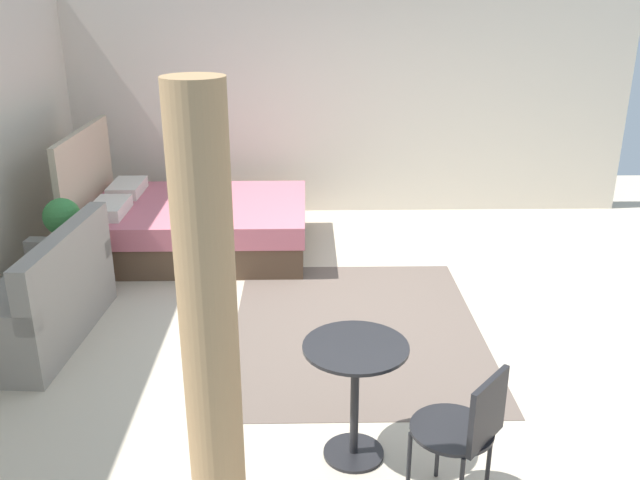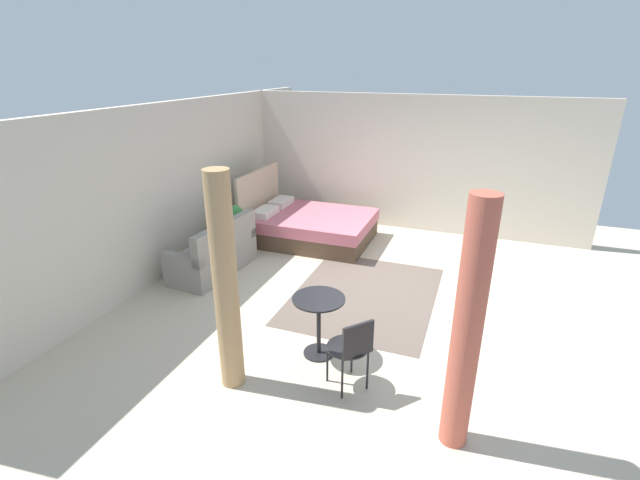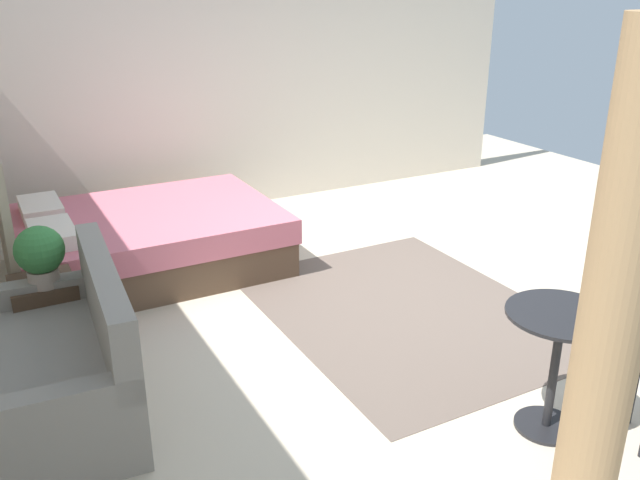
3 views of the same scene
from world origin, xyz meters
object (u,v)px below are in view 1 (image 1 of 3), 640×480
object	(u,v)px
vase	(74,224)
balcony_table	(355,380)
bed	(191,224)
nightstand	(72,267)
potted_plant	(62,219)
cafe_chair_near_window	(467,427)
couch	(42,303)

from	to	relation	value
vase	balcony_table	distance (m)	3.37
bed	vase	bearing A→B (deg)	137.16
nightstand	balcony_table	size ratio (longest dim) A/B	0.70
vase	potted_plant	bearing A→B (deg)	177.25
balcony_table	cafe_chair_near_window	xyz separation A→B (m)	(-0.46, -0.53, 0.02)
vase	balcony_table	world-z (taller)	balcony_table
vase	cafe_chair_near_window	size ratio (longest dim) A/B	0.25
nightstand	potted_plant	bearing A→B (deg)	-172.45
potted_plant	cafe_chair_near_window	bearing A→B (deg)	-132.52
couch	potted_plant	size ratio (longest dim) A/B	3.79
balcony_table	cafe_chair_near_window	size ratio (longest dim) A/B	0.87
couch	bed	bearing A→B (deg)	-24.69
potted_plant	cafe_chair_near_window	xyz separation A→B (m)	(-2.65, -2.89, -0.22)
potted_plant	cafe_chair_near_window	world-z (taller)	potted_plant
potted_plant	nightstand	bearing A→B (deg)	7.55
nightstand	vase	bearing A→B (deg)	-11.23
nightstand	potted_plant	size ratio (longest dim) A/B	1.25
nightstand	vase	size ratio (longest dim) A/B	2.46
vase	balcony_table	xyz separation A→B (m)	(-2.41, -2.35, -0.11)
nightstand	cafe_chair_near_window	world-z (taller)	cafe_chair_near_window
couch	cafe_chair_near_window	world-z (taller)	couch
cafe_chair_near_window	potted_plant	bearing A→B (deg)	47.48
bed	balcony_table	distance (m)	3.66
vase	nightstand	bearing A→B (deg)	168.77
couch	balcony_table	bearing A→B (deg)	-122.32
couch	cafe_chair_near_window	size ratio (longest dim) A/B	1.85
bed	balcony_table	size ratio (longest dim) A/B	3.05
nightstand	balcony_table	distance (m)	3.31
bed	couch	world-z (taller)	bed
bed	couch	xyz separation A→B (m)	(-1.87, 0.86, 0.00)
bed	potted_plant	world-z (taller)	bed
balcony_table	cafe_chair_near_window	distance (m)	0.71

